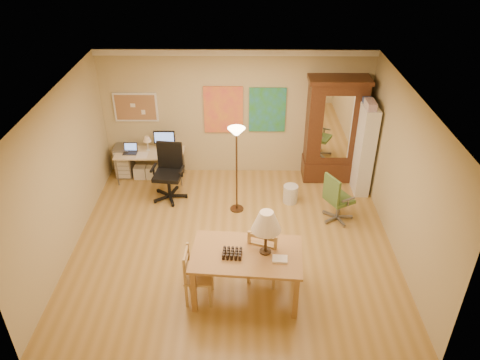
{
  "coord_description": "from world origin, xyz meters",
  "views": [
    {
      "loc": [
        0.18,
        -6.46,
        5.21
      ],
      "look_at": [
        0.11,
        0.3,
        1.09
      ],
      "focal_mm": 35.0,
      "sensor_mm": 36.0,
      "label": 1
    }
  ],
  "objects_px": {
    "office_chair_green": "(337,208)",
    "armoire": "(333,136)",
    "bookshelf": "(363,149)",
    "dining_table": "(254,245)",
    "computer_desk": "(152,162)",
    "office_chair_black": "(170,184)"
  },
  "relations": [
    {
      "from": "office_chair_black",
      "to": "office_chair_green",
      "type": "xyz_separation_m",
      "value": [
        3.2,
        -0.74,
        -0.05
      ]
    },
    {
      "from": "dining_table",
      "to": "computer_desk",
      "type": "bearing_deg",
      "value": 121.54
    },
    {
      "from": "office_chair_green",
      "to": "armoire",
      "type": "height_order",
      "value": "armoire"
    },
    {
      "from": "armoire",
      "to": "dining_table",
      "type": "bearing_deg",
      "value": -115.95
    },
    {
      "from": "office_chair_green",
      "to": "bookshelf",
      "type": "bearing_deg",
      "value": 59.8
    },
    {
      "from": "office_chair_black",
      "to": "armoire",
      "type": "bearing_deg",
      "value": 13.88
    },
    {
      "from": "office_chair_green",
      "to": "armoire",
      "type": "relative_size",
      "value": 0.43
    },
    {
      "from": "office_chair_black",
      "to": "armoire",
      "type": "relative_size",
      "value": 0.51
    },
    {
      "from": "dining_table",
      "to": "bookshelf",
      "type": "bearing_deg",
      "value": 53.8
    },
    {
      "from": "office_chair_black",
      "to": "office_chair_green",
      "type": "relative_size",
      "value": 1.18
    },
    {
      "from": "armoire",
      "to": "bookshelf",
      "type": "relative_size",
      "value": 1.21
    },
    {
      "from": "dining_table",
      "to": "bookshelf",
      "type": "height_order",
      "value": "bookshelf"
    },
    {
      "from": "office_chair_green",
      "to": "armoire",
      "type": "xyz_separation_m",
      "value": [
        0.12,
        1.56,
        0.71
      ]
    },
    {
      "from": "dining_table",
      "to": "bookshelf",
      "type": "distance_m",
      "value": 3.77
    },
    {
      "from": "armoire",
      "to": "office_chair_green",
      "type": "bearing_deg",
      "value": -94.33
    },
    {
      "from": "bookshelf",
      "to": "office_chair_black",
      "type": "bearing_deg",
      "value": -174.36
    },
    {
      "from": "dining_table",
      "to": "computer_desk",
      "type": "xyz_separation_m",
      "value": [
        -2.08,
        3.4,
        -0.56
      ]
    },
    {
      "from": "dining_table",
      "to": "office_chair_black",
      "type": "height_order",
      "value": "dining_table"
    },
    {
      "from": "computer_desk",
      "to": "armoire",
      "type": "relative_size",
      "value": 0.63
    },
    {
      "from": "computer_desk",
      "to": "office_chair_green",
      "type": "xyz_separation_m",
      "value": [
        3.66,
        -1.47,
        -0.13
      ]
    },
    {
      "from": "computer_desk",
      "to": "armoire",
      "type": "distance_m",
      "value": 3.82
    },
    {
      "from": "armoire",
      "to": "bookshelf",
      "type": "distance_m",
      "value": 0.69
    }
  ]
}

